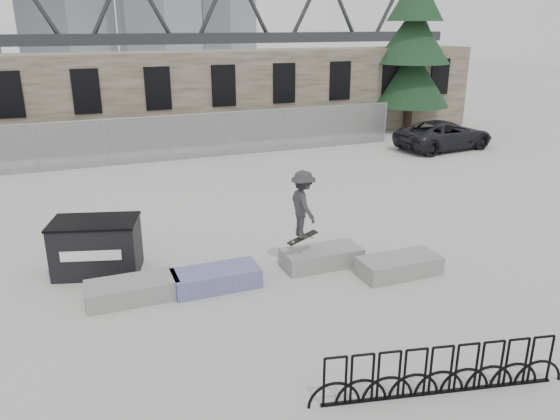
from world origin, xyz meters
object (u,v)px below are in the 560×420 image
object	(u,v)px
planter_center_left	(216,278)
dumpster	(97,246)
spruce_tree	(413,41)
skateboarder	(303,205)
planter_far_left	(132,289)
bike_rack	(441,371)
planter_offset	(399,265)
suv	(444,135)
planter_center_right	(322,256)

from	to	relation	value
planter_center_left	dumpster	distance (m)	3.14
spruce_tree	skateboarder	xyz separation A→B (m)	(-13.14, -15.00, -3.13)
planter_far_left	planter_center_left	xyz separation A→B (m)	(1.89, -0.11, 0.00)
dumpster	skateboarder	distance (m)	5.15
bike_rack	planter_offset	bearing A→B (deg)	65.10
planter_far_left	suv	world-z (taller)	suv
spruce_tree	planter_offset	bearing A→B (deg)	-124.43
planter_center_left	dumpster	world-z (taller)	dumpster
planter_center_right	bike_rack	bearing A→B (deg)	-93.97
bike_rack	suv	xyz separation A→B (m)	(11.73, 15.28, 0.25)
dumpster	suv	xyz separation A→B (m)	(16.66, 8.30, 0.01)
planter_center_left	dumpster	bearing A→B (deg)	142.98
planter_far_left	planter_offset	distance (m)	6.34
suv	spruce_tree	bearing A→B (deg)	-20.05
planter_offset	suv	bearing A→B (deg)	48.63
bike_rack	spruce_tree	bearing A→B (deg)	57.37
planter_offset	skateboarder	world-z (taller)	skateboarder
spruce_tree	skateboarder	distance (m)	20.18
planter_center_right	dumpster	distance (m)	5.57
planter_center_right	dumpster	world-z (taller)	dumpster
planter_offset	suv	size ratio (longest dim) A/B	0.40
planter_far_left	dumpster	distance (m)	1.91
planter_center_right	spruce_tree	bearing A→B (deg)	49.87
bike_rack	skateboarder	world-z (taller)	skateboarder
planter_center_right	dumpster	bearing A→B (deg)	162.33
planter_far_left	bike_rack	size ratio (longest dim) A/B	0.45
planter_center_left	suv	bearing A→B (deg)	35.68
planter_center_right	bike_rack	xyz separation A→B (m)	(-0.37, -5.29, 0.19)
planter_far_left	planter_center_right	world-z (taller)	same
suv	bike_rack	bearing A→B (deg)	136.11
planter_center_right	suv	xyz separation A→B (m)	(11.37, 9.99, 0.44)
planter_center_right	planter_center_left	bearing A→B (deg)	-176.19
planter_offset	spruce_tree	distance (m)	20.02
spruce_tree	planter_center_left	bearing A→B (deg)	-135.52
planter_far_left	planter_offset	xyz separation A→B (m)	(6.25, -1.08, 0.00)
planter_far_left	planter_offset	size ratio (longest dim) A/B	1.00
planter_far_left	suv	bearing A→B (deg)	32.07
planter_center_right	spruce_tree	distance (m)	20.03
skateboarder	spruce_tree	bearing A→B (deg)	-40.70
planter_far_left	planter_center_right	distance (m)	4.70
planter_center_left	planter_center_right	distance (m)	2.81
planter_center_left	planter_offset	xyz separation A→B (m)	(4.36, -0.97, 0.00)
planter_center_left	dumpster	xyz separation A→B (m)	(-2.48, 1.87, 0.44)
spruce_tree	planter_center_right	bearing A→B (deg)	-130.13
planter_offset	spruce_tree	xyz separation A→B (m)	(11.01, 16.06, 4.61)
bike_rack	spruce_tree	xyz separation A→B (m)	(12.93, 20.20, 4.42)
planter_center_left	bike_rack	bearing A→B (deg)	-64.45
planter_offset	bike_rack	distance (m)	4.56
planter_center_left	suv	xyz separation A→B (m)	(14.17, 10.18, 0.44)
spruce_tree	dumpster	bearing A→B (deg)	-143.48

